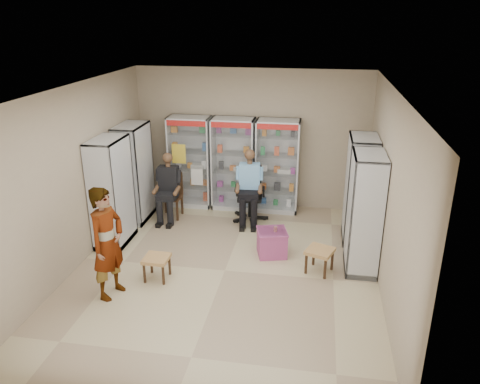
% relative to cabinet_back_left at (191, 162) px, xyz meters
% --- Properties ---
extents(floor, '(6.00, 6.00, 0.00)m').
position_rel_cabinet_back_left_xyz_m(floor, '(1.30, -2.73, -1.00)').
color(floor, tan).
rests_on(floor, ground).
extents(room_shell, '(5.02, 6.02, 3.01)m').
position_rel_cabinet_back_left_xyz_m(room_shell, '(1.30, -2.73, 0.97)').
color(room_shell, tan).
rests_on(room_shell, ground).
extents(cabinet_back_left, '(0.90, 0.50, 2.00)m').
position_rel_cabinet_back_left_xyz_m(cabinet_back_left, '(0.00, 0.00, 0.00)').
color(cabinet_back_left, '#A9ABB0').
rests_on(cabinet_back_left, floor).
extents(cabinet_back_mid, '(0.90, 0.50, 2.00)m').
position_rel_cabinet_back_left_xyz_m(cabinet_back_mid, '(0.95, 0.00, 0.00)').
color(cabinet_back_mid, '#A2A5A9').
rests_on(cabinet_back_mid, floor).
extents(cabinet_back_right, '(0.90, 0.50, 2.00)m').
position_rel_cabinet_back_left_xyz_m(cabinet_back_right, '(1.90, 0.00, 0.00)').
color(cabinet_back_right, silver).
rests_on(cabinet_back_right, floor).
extents(cabinet_right_far, '(0.90, 0.50, 2.00)m').
position_rel_cabinet_back_left_xyz_m(cabinet_right_far, '(3.53, -1.13, 0.00)').
color(cabinet_right_far, silver).
rests_on(cabinet_right_far, floor).
extents(cabinet_right_near, '(0.90, 0.50, 2.00)m').
position_rel_cabinet_back_left_xyz_m(cabinet_right_near, '(3.53, -2.23, 0.00)').
color(cabinet_right_near, '#A0A3A7').
rests_on(cabinet_right_near, floor).
extents(cabinet_left_far, '(0.90, 0.50, 2.00)m').
position_rel_cabinet_back_left_xyz_m(cabinet_left_far, '(-0.93, -0.93, 0.00)').
color(cabinet_left_far, '#B9BBC1').
rests_on(cabinet_left_far, floor).
extents(cabinet_left_near, '(0.90, 0.50, 2.00)m').
position_rel_cabinet_back_left_xyz_m(cabinet_left_near, '(-0.93, -2.03, 0.00)').
color(cabinet_left_near, silver).
rests_on(cabinet_left_near, floor).
extents(wooden_chair, '(0.42, 0.42, 0.94)m').
position_rel_cabinet_back_left_xyz_m(wooden_chair, '(-0.25, -0.73, -0.53)').
color(wooden_chair, '#302112').
rests_on(wooden_chair, floor).
extents(seated_customer, '(0.44, 0.60, 1.34)m').
position_rel_cabinet_back_left_xyz_m(seated_customer, '(-0.25, -0.78, -0.33)').
color(seated_customer, black).
rests_on(seated_customer, floor).
extents(office_chair, '(0.67, 0.67, 1.13)m').
position_rel_cabinet_back_left_xyz_m(office_chair, '(1.40, -0.60, -0.43)').
color(office_chair, black).
rests_on(office_chair, floor).
extents(seated_shopkeeper, '(0.53, 0.70, 1.44)m').
position_rel_cabinet_back_left_xyz_m(seated_shopkeeper, '(1.40, -0.65, -0.28)').
color(seated_shopkeeper, '#76A1E9').
rests_on(seated_shopkeeper, floor).
extents(pink_trunk, '(0.59, 0.58, 0.47)m').
position_rel_cabinet_back_left_xyz_m(pink_trunk, '(2.02, -2.04, -0.77)').
color(pink_trunk, '#A44177').
rests_on(pink_trunk, floor).
extents(tea_glass, '(0.07, 0.07, 0.09)m').
position_rel_cabinet_back_left_xyz_m(tea_glass, '(2.07, -2.06, -0.48)').
color(tea_glass, '#571207').
rests_on(tea_glass, pink_trunk).
extents(woven_stool_a, '(0.53, 0.53, 0.41)m').
position_rel_cabinet_back_left_xyz_m(woven_stool_a, '(2.85, -2.50, -0.79)').
color(woven_stool_a, '#925F3D').
rests_on(woven_stool_a, floor).
extents(woven_stool_b, '(0.40, 0.40, 0.39)m').
position_rel_cabinet_back_left_xyz_m(woven_stool_b, '(0.27, -3.15, -0.80)').
color(woven_stool_b, '#9C7442').
rests_on(woven_stool_b, floor).
extents(standing_man, '(0.57, 0.72, 1.75)m').
position_rel_cabinet_back_left_xyz_m(standing_man, '(-0.27, -3.70, -0.13)').
color(standing_man, gray).
rests_on(standing_man, floor).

